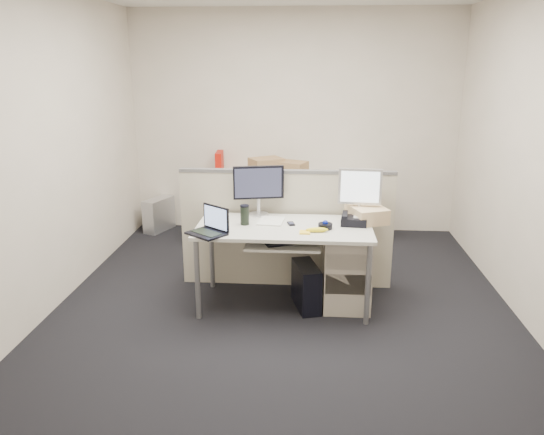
# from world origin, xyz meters

# --- Properties ---
(floor) EXTENTS (4.00, 4.50, 0.01)m
(floor) POSITION_xyz_m (0.00, 0.00, -0.01)
(floor) COLOR black
(floor) RESTS_ON ground
(wall_back) EXTENTS (4.00, 0.02, 2.70)m
(wall_back) POSITION_xyz_m (0.00, 2.25, 1.35)
(wall_back) COLOR beige
(wall_back) RESTS_ON ground
(wall_front) EXTENTS (4.00, 0.02, 2.70)m
(wall_front) POSITION_xyz_m (0.00, -2.25, 1.35)
(wall_front) COLOR beige
(wall_front) RESTS_ON ground
(wall_left) EXTENTS (0.02, 4.50, 2.70)m
(wall_left) POSITION_xyz_m (-2.00, 0.00, 1.35)
(wall_left) COLOR beige
(wall_left) RESTS_ON ground
(wall_right) EXTENTS (0.02, 4.50, 2.70)m
(wall_right) POSITION_xyz_m (2.00, 0.00, 1.35)
(wall_right) COLOR beige
(wall_right) RESTS_ON ground
(desk) EXTENTS (1.50, 0.75, 0.73)m
(desk) POSITION_xyz_m (0.00, 0.00, 0.66)
(desk) COLOR silver
(desk) RESTS_ON floor
(keyboard_tray) EXTENTS (0.62, 0.32, 0.02)m
(keyboard_tray) POSITION_xyz_m (0.00, -0.18, 0.62)
(keyboard_tray) COLOR silver
(keyboard_tray) RESTS_ON desk
(drawer_pedestal) EXTENTS (0.40, 0.55, 0.65)m
(drawer_pedestal) POSITION_xyz_m (0.55, 0.05, 0.33)
(drawer_pedestal) COLOR #B3A899
(drawer_pedestal) RESTS_ON floor
(cubicle_partition) EXTENTS (2.00, 0.06, 1.10)m
(cubicle_partition) POSITION_xyz_m (0.00, 0.45, 0.55)
(cubicle_partition) COLOR #B2AF95
(cubicle_partition) RESTS_ON floor
(back_counter) EXTENTS (2.00, 0.60, 0.72)m
(back_counter) POSITION_xyz_m (0.00, 1.93, 0.36)
(back_counter) COLOR #B3A899
(back_counter) RESTS_ON floor
(monitor_main) EXTENTS (0.48, 0.27, 0.46)m
(monitor_main) POSITION_xyz_m (-0.25, 0.32, 0.96)
(monitor_main) COLOR black
(monitor_main) RESTS_ON desk
(monitor_small) EXTENTS (0.39, 0.22, 0.46)m
(monitor_small) POSITION_xyz_m (0.65, 0.21, 0.96)
(monitor_small) COLOR #B7B7BC
(monitor_small) RESTS_ON desk
(laptop) EXTENTS (0.37, 0.36, 0.22)m
(laptop) POSITION_xyz_m (-0.62, -0.28, 0.84)
(laptop) COLOR black
(laptop) RESTS_ON desk
(trackball) EXTENTS (0.15, 0.15, 0.05)m
(trackball) POSITION_xyz_m (0.35, -0.05, 0.75)
(trackball) COLOR black
(trackball) RESTS_ON desk
(desk_phone) EXTENTS (0.24, 0.20, 0.07)m
(desk_phone) POSITION_xyz_m (0.60, 0.08, 0.76)
(desk_phone) COLOR black
(desk_phone) RESTS_ON desk
(paper_stack) EXTENTS (0.24, 0.29, 0.01)m
(paper_stack) POSITION_xyz_m (-0.12, 0.12, 0.74)
(paper_stack) COLOR silver
(paper_stack) RESTS_ON desk
(sticky_pad) EXTENTS (0.09, 0.09, 0.01)m
(sticky_pad) POSITION_xyz_m (0.18, -0.18, 0.74)
(sticky_pad) COLOR yellow
(sticky_pad) RESTS_ON desk
(travel_mug) EXTENTS (0.09, 0.09, 0.16)m
(travel_mug) POSITION_xyz_m (-0.34, 0.02, 0.81)
(travel_mug) COLOR black
(travel_mug) RESTS_ON desk
(banana) EXTENTS (0.19, 0.07, 0.04)m
(banana) POSITION_xyz_m (0.28, -0.15, 0.75)
(banana) COLOR #FDF926
(banana) RESTS_ON desk
(cellphone) EXTENTS (0.08, 0.11, 0.01)m
(cellphone) POSITION_xyz_m (0.06, 0.05, 0.74)
(cellphone) COLOR black
(cellphone) RESTS_ON desk
(manila_folders) EXTENTS (0.38, 0.43, 0.13)m
(manila_folders) POSITION_xyz_m (0.72, 0.20, 0.80)
(manila_folders) COLOR beige
(manila_folders) RESTS_ON desk
(keyboard) EXTENTS (0.44, 0.30, 0.02)m
(keyboard) POSITION_xyz_m (0.05, -0.14, 0.64)
(keyboard) COLOR black
(keyboard) RESTS_ON keyboard_tray
(pc_tower_desk) EXTENTS (0.28, 0.45, 0.40)m
(pc_tower_desk) POSITION_xyz_m (0.20, -0.05, 0.20)
(pc_tower_desk) COLOR black
(pc_tower_desk) RESTS_ON floor
(pc_tower_spare_dark) EXTENTS (0.25, 0.46, 0.41)m
(pc_tower_spare_dark) POSITION_xyz_m (-1.05, 1.63, 0.21)
(pc_tower_spare_dark) COLOR black
(pc_tower_spare_dark) RESTS_ON floor
(pc_tower_spare_silver) EXTENTS (0.33, 0.48, 0.42)m
(pc_tower_spare_silver) POSITION_xyz_m (-1.70, 2.03, 0.21)
(pc_tower_spare_silver) COLOR #B7B7BC
(pc_tower_spare_silver) RESTS_ON floor
(cardboard_box_left) EXTENTS (0.45, 0.42, 0.27)m
(cardboard_box_left) POSITION_xyz_m (-0.30, 1.81, 0.86)
(cardboard_box_left) COLOR olive
(cardboard_box_left) RESTS_ON back_counter
(cardboard_box_right) EXTENTS (0.40, 0.36, 0.23)m
(cardboard_box_right) POSITION_xyz_m (0.00, 1.81, 0.84)
(cardboard_box_right) COLOR olive
(cardboard_box_right) RESTS_ON back_counter
(red_binder) EXTENTS (0.10, 0.33, 0.30)m
(red_binder) POSITION_xyz_m (-0.90, 2.03, 0.87)
(red_binder) COLOR #A81208
(red_binder) RESTS_ON back_counter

